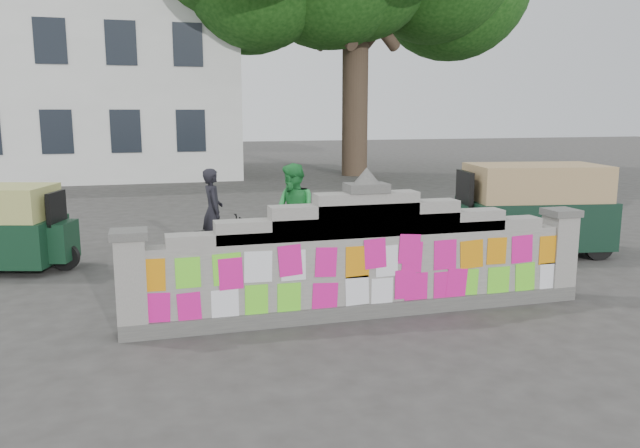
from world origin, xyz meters
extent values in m
plane|color=#383533|center=(0.00, 0.00, 0.00)|extent=(100.00, 100.00, 0.00)
cube|color=#4C4C49|center=(0.00, 0.00, 0.10)|extent=(6.40, 0.42, 0.20)
cube|color=gray|center=(0.00, 0.00, 0.60)|extent=(6.40, 0.32, 1.00)
cube|color=gray|center=(0.00, 0.00, 1.17)|extent=(5.20, 0.32, 0.14)
cube|color=gray|center=(0.00, 0.00, 1.24)|extent=(4.00, 0.32, 0.28)
cube|color=gray|center=(0.00, 0.00, 1.32)|extent=(2.60, 0.32, 0.44)
cube|color=gray|center=(0.00, 0.00, 1.39)|extent=(1.40, 0.32, 0.58)
cube|color=#4C4C49|center=(0.00, 0.00, 1.74)|extent=(0.55, 0.36, 0.12)
cone|color=#4C4C49|center=(0.00, 0.00, 1.90)|extent=(0.36, 0.36, 0.22)
cube|color=gray|center=(-3.02, 0.00, 0.62)|extent=(0.36, 0.40, 1.24)
cube|color=#4C4C49|center=(-3.02, 0.00, 1.28)|extent=(0.44, 0.44, 0.10)
cube|color=gray|center=(3.02, 0.00, 0.62)|extent=(0.36, 0.40, 1.24)
cube|color=#4C4C49|center=(3.02, 0.00, 1.28)|extent=(0.44, 0.44, 0.10)
cube|color=silver|center=(-7.00, 22.00, 4.00)|extent=(16.00, 10.00, 8.00)
cylinder|color=#38281E|center=(6.00, 18.00, 3.00)|extent=(1.10, 1.10, 6.00)
imported|color=black|center=(-1.66, 3.39, 0.44)|extent=(1.71, 0.69, 0.88)
imported|color=black|center=(-1.66, 3.39, 0.75)|extent=(0.39, 0.56, 1.49)
imported|color=green|center=(-0.24, 3.15, 0.91)|extent=(0.93, 1.06, 1.82)
cube|color=#10311D|center=(-4.29, 3.73, 0.52)|extent=(0.64, 0.77, 0.67)
cube|color=black|center=(-4.29, 3.73, 1.09)|extent=(0.26, 0.66, 0.57)
cylinder|color=black|center=(-4.20, 3.70, 0.24)|extent=(0.49, 0.24, 0.48)
cube|color=black|center=(4.39, 2.61, 0.62)|extent=(2.89, 1.89, 0.90)
cube|color=tan|center=(4.39, 2.61, 1.40)|extent=(2.66, 1.80, 0.67)
cube|color=black|center=(3.01, 2.85, 0.62)|extent=(0.69, 0.87, 0.78)
cube|color=black|center=(3.01, 2.85, 1.29)|extent=(0.22, 0.79, 0.67)
cylinder|color=black|center=(2.90, 2.87, 0.28)|extent=(0.57, 0.23, 0.56)
cylinder|color=black|center=(5.49, 3.04, 0.28)|extent=(0.57, 0.23, 0.56)
cylinder|color=black|center=(5.28, 1.83, 0.28)|extent=(0.57, 0.23, 0.56)
camera|label=1|loc=(-2.80, -7.66, 2.73)|focal=35.00mm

